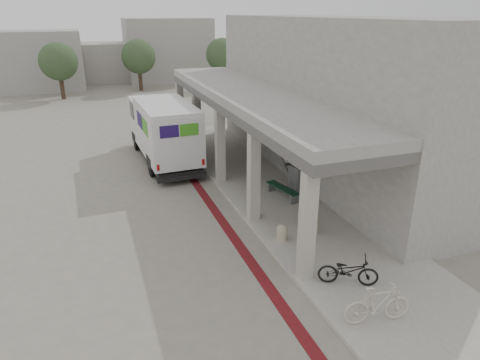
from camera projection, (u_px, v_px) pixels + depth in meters
name	position (u px, v px, depth m)	size (l,w,h in m)	color
ground	(202.00, 236.00, 14.73)	(120.00, 120.00, 0.00)	slate
bike_lane_stripe	(213.00, 208.00, 16.79)	(0.35, 40.00, 0.01)	#5E1217
sidewalk	(305.00, 217.00, 15.97)	(4.40, 28.00, 0.12)	gray
transit_building	(318.00, 100.00, 19.56)	(7.60, 17.00, 7.00)	gray
distant_backdrop	(84.00, 58.00, 44.21)	(28.00, 10.00, 6.50)	gray
tree_left	(58.00, 62.00, 36.46)	(3.20, 3.20, 4.80)	#38281C
tree_mid	(138.00, 57.00, 40.42)	(3.20, 3.20, 4.80)	#38281C
tree_right	(222.00, 55.00, 42.07)	(3.20, 3.20, 4.80)	#38281C
fedex_truck	(163.00, 129.00, 21.49)	(2.54, 7.44, 3.14)	black
bench	(283.00, 190.00, 17.41)	(0.77, 1.84, 0.42)	slate
bollard_near	(282.00, 232.00, 14.17)	(0.36, 0.36, 0.55)	tan
bollard_far	(313.00, 225.00, 14.59)	(0.38, 0.38, 0.58)	#9D9478
utility_cabinet	(298.00, 179.00, 17.81)	(0.52, 0.69, 1.15)	slate
bicycle_black	(348.00, 271.00, 11.78)	(0.58, 1.65, 0.87)	black
bicycle_cream	(378.00, 304.00, 10.30)	(0.49, 1.74, 1.05)	beige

